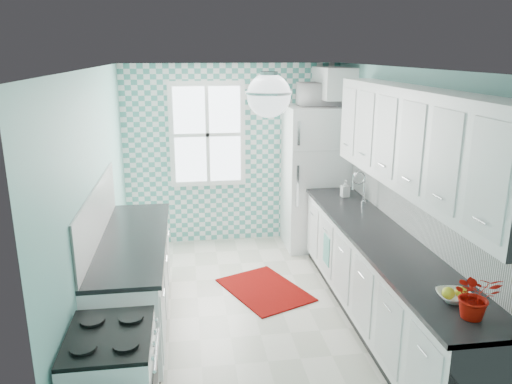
{
  "coord_description": "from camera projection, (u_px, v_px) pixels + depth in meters",
  "views": [
    {
      "loc": [
        -0.65,
        -4.65,
        2.65
      ],
      "look_at": [
        0.05,
        0.25,
        1.25
      ],
      "focal_mm": 35.0,
      "sensor_mm": 36.0,
      "label": 1
    }
  ],
  "objects": [
    {
      "name": "floor",
      "position": [
        255.0,
        314.0,
        5.24
      ],
      "size": [
        3.0,
        4.4,
        0.02
      ],
      "primitive_type": "cube",
      "color": "beige",
      "rests_on": "ground"
    },
    {
      "name": "ceiling",
      "position": [
        254.0,
        67.0,
        4.55
      ],
      "size": [
        3.0,
        4.4,
        0.02
      ],
      "primitive_type": "cube",
      "color": "white",
      "rests_on": "wall_back"
    },
    {
      "name": "wall_back",
      "position": [
        233.0,
        155.0,
        7.0
      ],
      "size": [
        3.0,
        0.02,
        2.5
      ],
      "primitive_type": "cube",
      "color": "#74B4AD",
      "rests_on": "floor"
    },
    {
      "name": "wall_front",
      "position": [
        309.0,
        310.0,
        2.79
      ],
      "size": [
        3.0,
        0.02,
        2.5
      ],
      "primitive_type": "cube",
      "color": "#74B4AD",
      "rests_on": "floor"
    },
    {
      "name": "wall_left",
      "position": [
        96.0,
        205.0,
        4.69
      ],
      "size": [
        0.02,
        4.4,
        2.5
      ],
      "primitive_type": "cube",
      "color": "#74B4AD",
      "rests_on": "floor"
    },
    {
      "name": "wall_right",
      "position": [
        400.0,
        193.0,
        5.1
      ],
      "size": [
        0.02,
        4.4,
        2.5
      ],
      "primitive_type": "cube",
      "color": "#74B4AD",
      "rests_on": "floor"
    },
    {
      "name": "accent_wall",
      "position": [
        233.0,
        155.0,
        6.98
      ],
      "size": [
        3.0,
        0.01,
        2.5
      ],
      "primitive_type": "cube",
      "color": "teal",
      "rests_on": "wall_back"
    },
    {
      "name": "window",
      "position": [
        207.0,
        135.0,
        6.83
      ],
      "size": [
        1.04,
        0.05,
        1.44
      ],
      "color": "white",
      "rests_on": "wall_back"
    },
    {
      "name": "backsplash_right",
      "position": [
        415.0,
        210.0,
        4.73
      ],
      "size": [
        0.02,
        3.6,
        0.51
      ],
      "primitive_type": "cube",
      "color": "white",
      "rests_on": "wall_right"
    },
    {
      "name": "backsplash_left",
      "position": [
        98.0,
        213.0,
        4.64
      ],
      "size": [
        0.02,
        2.15,
        0.51
      ],
      "primitive_type": "cube",
      "color": "white",
      "rests_on": "wall_left"
    },
    {
      "name": "upper_cabinets_right",
      "position": [
        416.0,
        141.0,
        4.33
      ],
      "size": [
        0.33,
        3.2,
        0.9
      ],
      "primitive_type": "cube",
      "color": "white",
      "rests_on": "wall_right"
    },
    {
      "name": "upper_cabinet_fridge",
      "position": [
        333.0,
        83.0,
        6.55
      ],
      "size": [
        0.4,
        0.74,
        0.4
      ],
      "primitive_type": "cube",
      "color": "white",
      "rests_on": "wall_right"
    },
    {
      "name": "ceiling_light",
      "position": [
        269.0,
        95.0,
        3.84
      ],
      "size": [
        0.34,
        0.34,
        0.35
      ],
      "color": "silver",
      "rests_on": "ceiling"
    },
    {
      "name": "base_cabinets_right",
      "position": [
        381.0,
        284.0,
        4.9
      ],
      "size": [
        0.6,
        3.6,
        0.9
      ],
      "primitive_type": "cube",
      "color": "white",
      "rests_on": "floor"
    },
    {
      "name": "countertop_right",
      "position": [
        383.0,
        239.0,
        4.77
      ],
      "size": [
        0.63,
        3.6,
        0.04
      ],
      "primitive_type": "cube",
      "color": "black",
      "rests_on": "base_cabinets_right"
    },
    {
      "name": "base_cabinets_left",
      "position": [
        134.0,
        284.0,
        4.88
      ],
      "size": [
        0.6,
        2.15,
        0.9
      ],
      "primitive_type": "cube",
      "color": "white",
      "rests_on": "floor"
    },
    {
      "name": "countertop_left",
      "position": [
        133.0,
        239.0,
        4.75
      ],
      "size": [
        0.63,
        2.15,
        0.04
      ],
      "primitive_type": "cube",
      "color": "black",
      "rests_on": "base_cabinets_left"
    },
    {
      "name": "fridge",
      "position": [
        316.0,
        177.0,
        6.86
      ],
      "size": [
        0.85,
        0.84,
        1.95
      ],
      "rotation": [
        0.0,
        0.0,
        -0.04
      ],
      "color": "silver",
      "rests_on": "floor"
    },
    {
      "name": "sink",
      "position": [
        351.0,
        206.0,
        5.73
      ],
      "size": [
        0.43,
        0.36,
        0.53
      ],
      "rotation": [
        0.0,
        0.0,
        -0.05
      ],
      "color": "silver",
      "rests_on": "countertop_right"
    },
    {
      "name": "rug",
      "position": [
        265.0,
        290.0,
        5.73
      ],
      "size": [
        1.09,
        1.26,
        0.02
      ],
      "primitive_type": "cube",
      "rotation": [
        0.0,
        0.0,
        0.41
      ],
      "color": "#600205",
      "rests_on": "floor"
    },
    {
      "name": "dish_towel",
      "position": [
        327.0,
        250.0,
        5.65
      ],
      "size": [
        0.08,
        0.22,
        0.34
      ],
      "primitive_type": "cube",
      "rotation": [
        0.0,
        0.0,
        -0.28
      ],
      "color": "#6FB8B7",
      "rests_on": "base_cabinets_right"
    },
    {
      "name": "fruit_bowl",
      "position": [
        454.0,
        297.0,
        3.54
      ],
      "size": [
        0.27,
        0.27,
        0.06
      ],
      "primitive_type": "imported",
      "rotation": [
        0.0,
        0.0,
        -0.12
      ],
      "color": "white",
      "rests_on": "countertop_right"
    },
    {
      "name": "potted_plant",
      "position": [
        476.0,
        295.0,
        3.27
      ],
      "size": [
        0.34,
        0.31,
        0.33
      ],
      "primitive_type": "imported",
      "rotation": [
        0.0,
        0.0,
        -0.22
      ],
      "color": "#B71733",
      "rests_on": "countertop_right"
    },
    {
      "name": "soap_bottle",
      "position": [
        345.0,
        188.0,
        6.06
      ],
      "size": [
        0.1,
        0.1,
        0.21
      ],
      "primitive_type": "imported",
      "rotation": [
        0.0,
        0.0,
        0.08
      ],
      "color": "#7FA8B2",
      "rests_on": "countertop_right"
    },
    {
      "name": "microwave",
      "position": [
        319.0,
        94.0,
        6.56
      ],
      "size": [
        0.56,
        0.39,
        0.3
      ],
      "primitive_type": "imported",
      "rotation": [
        0.0,
        0.0,
        3.11
      ],
      "color": "white",
      "rests_on": "fridge"
    }
  ]
}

